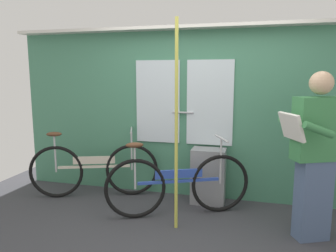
% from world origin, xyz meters
% --- Properties ---
extents(ground_plane, '(6.08, 3.83, 0.04)m').
position_xyz_m(ground_plane, '(0.00, 0.00, -0.02)').
color(ground_plane, '#38383D').
extents(train_door_wall, '(5.08, 0.28, 2.24)m').
position_xyz_m(train_door_wall, '(-0.01, 1.11, 1.17)').
color(train_door_wall, '#427F60').
rests_on(train_door_wall, ground_plane).
extents(bicycle_near_door, '(1.58, 0.80, 0.92)m').
position_xyz_m(bicycle_near_door, '(-0.12, 0.43, 0.38)').
color(bicycle_near_door, black).
rests_on(bicycle_near_door, ground_plane).
extents(bicycle_leaning_behind, '(1.63, 0.70, 0.92)m').
position_xyz_m(bicycle_leaning_behind, '(-1.35, 0.71, 0.38)').
color(bicycle_leaning_behind, black).
rests_on(bicycle_leaning_behind, ground_plane).
extents(passenger_reading_newspaper, '(0.63, 0.57, 1.67)m').
position_xyz_m(passenger_reading_newspaper, '(1.29, 0.23, 0.88)').
color(passenger_reading_newspaper, slate).
rests_on(passenger_reading_newspaper, ground_plane).
extents(trash_bin_by_wall, '(0.43, 0.28, 0.71)m').
position_xyz_m(trash_bin_by_wall, '(0.17, 0.90, 0.35)').
color(trash_bin_by_wall, gray).
rests_on(trash_bin_by_wall, ground_plane).
extents(handrail_pole, '(0.04, 0.04, 2.20)m').
position_xyz_m(handrail_pole, '(-0.07, 0.11, 1.10)').
color(handrail_pole, '#C6C14C').
rests_on(handrail_pole, ground_plane).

